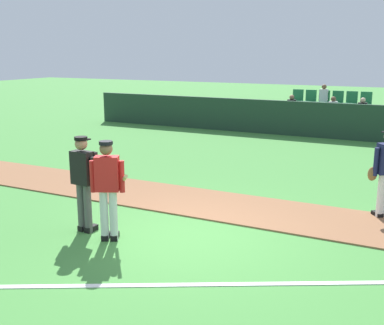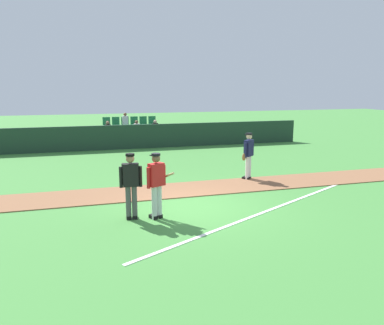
# 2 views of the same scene
# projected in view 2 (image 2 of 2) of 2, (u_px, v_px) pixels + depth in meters

# --- Properties ---
(ground_plane) EXTENTS (80.00, 80.00, 0.00)m
(ground_plane) POSITION_uv_depth(u_px,v_px,m) (190.00, 206.00, 11.31)
(ground_plane) COLOR #42843A
(infield_dirt_path) EXTENTS (28.00, 1.88, 0.03)m
(infield_dirt_path) POSITION_uv_depth(u_px,v_px,m) (175.00, 190.00, 13.02)
(infield_dirt_path) COLOR brown
(infield_dirt_path) RESTS_ON ground
(foul_line_chalk) EXTENTS (10.67, 5.67, 0.01)m
(foul_line_chalk) POSITION_uv_depth(u_px,v_px,m) (290.00, 202.00, 11.67)
(foul_line_chalk) COLOR white
(foul_line_chalk) RESTS_ON ground
(dugout_fence) EXTENTS (20.00, 0.16, 1.35)m
(dugout_fence) POSITION_uv_depth(u_px,v_px,m) (135.00, 137.00, 21.65)
(dugout_fence) COLOR #1E3828
(dugout_fence) RESTS_ON ground
(stadium_bleachers) EXTENTS (3.90, 2.10, 1.90)m
(stadium_bleachers) POSITION_uv_depth(u_px,v_px,m) (131.00, 137.00, 23.04)
(stadium_bleachers) COLOR slate
(stadium_bleachers) RESTS_ON ground
(batter_red_jersey) EXTENTS (0.75, 0.70, 1.76)m
(batter_red_jersey) POSITION_uv_depth(u_px,v_px,m) (156.00, 183.00, 10.09)
(batter_red_jersey) COLOR silver
(batter_red_jersey) RESTS_ON ground
(umpire_home_plate) EXTENTS (0.59, 0.33, 1.76)m
(umpire_home_plate) POSITION_uv_depth(u_px,v_px,m) (131.00, 182.00, 10.06)
(umpire_home_plate) COLOR #4C4C4C
(umpire_home_plate) RESTS_ON ground
(runner_navy_jersey) EXTENTS (0.60, 0.47, 1.76)m
(runner_navy_jersey) POSITION_uv_depth(u_px,v_px,m) (248.00, 154.00, 14.38)
(runner_navy_jersey) COLOR white
(runner_navy_jersey) RESTS_ON ground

